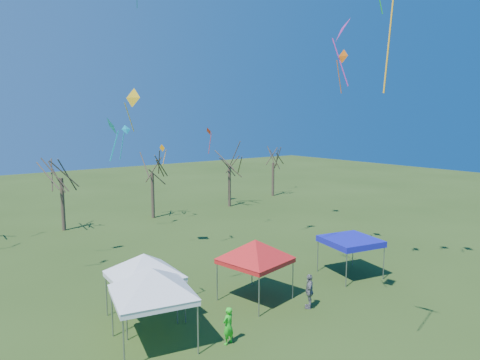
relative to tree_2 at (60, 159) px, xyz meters
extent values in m
plane|color=#2A4315|center=(2.37, -24.38, -6.29)|extent=(140.00, 140.00, 0.00)
cylinder|color=#3D2D21|center=(0.00, 0.00, -3.97)|extent=(0.32, 0.32, 4.64)
cylinder|color=#3D2D21|center=(8.40, -0.33, -4.05)|extent=(0.32, 0.32, 4.49)
cylinder|color=#3D2D21|center=(17.72, -0.38, -4.05)|extent=(0.32, 0.32, 4.47)
cylinder|color=#3D2D21|center=(26.09, 1.69, -4.17)|extent=(0.32, 0.32, 4.23)
cylinder|color=gray|center=(-4.23, -23.59, -5.22)|extent=(0.06, 0.06, 2.13)
cylinder|color=gray|center=(-3.57, -20.68, -5.22)|extent=(0.06, 0.06, 2.13)
cylinder|color=gray|center=(-1.32, -24.25, -5.22)|extent=(0.06, 0.06, 2.13)
cylinder|color=gray|center=(-0.66, -21.34, -5.22)|extent=(0.06, 0.06, 2.13)
cube|color=white|center=(-2.44, -22.46, -4.03)|extent=(3.83, 3.83, 0.26)
pyramid|color=white|center=(-2.44, -22.46, -2.83)|extent=(4.41, 4.41, 1.07)
cylinder|color=gray|center=(-3.19, -21.37, -5.27)|extent=(0.06, 0.06, 2.04)
cylinder|color=gray|center=(-3.03, -18.51, -5.27)|extent=(0.06, 0.06, 2.04)
cylinder|color=gray|center=(-0.33, -21.53, -5.27)|extent=(0.06, 0.06, 2.04)
cylinder|color=gray|center=(-0.17, -18.67, -5.27)|extent=(0.06, 0.06, 2.04)
cube|color=white|center=(-1.68, -20.02, -4.12)|extent=(3.23, 3.23, 0.25)
pyramid|color=white|center=(-1.68, -20.02, -2.98)|extent=(4.33, 4.33, 1.02)
cylinder|color=gray|center=(2.86, -23.18, -5.26)|extent=(0.06, 0.06, 2.06)
cylinder|color=gray|center=(2.33, -20.34, -5.26)|extent=(0.06, 0.06, 2.06)
cylinder|color=gray|center=(5.70, -22.64, -5.26)|extent=(0.06, 0.06, 2.06)
cylinder|color=gray|center=(5.16, -19.81, -5.26)|extent=(0.06, 0.06, 2.06)
cube|color=red|center=(4.01, -21.49, -4.11)|extent=(3.61, 3.61, 0.25)
pyramid|color=red|center=(4.01, -21.49, -2.95)|extent=(4.30, 4.30, 1.03)
cylinder|color=gray|center=(9.30, -23.36, -5.28)|extent=(0.06, 0.06, 2.02)
cylinder|color=gray|center=(9.91, -20.60, -5.28)|extent=(0.06, 0.06, 2.02)
cylinder|color=gray|center=(12.06, -23.97, -5.28)|extent=(0.06, 0.06, 2.02)
cylinder|color=gray|center=(12.67, -21.21, -5.28)|extent=(0.06, 0.06, 2.02)
cube|color=#1112AF|center=(10.99, -22.29, -4.15)|extent=(3.61, 3.61, 0.24)
cube|color=#1112AF|center=(10.99, -22.29, -3.97)|extent=(3.61, 3.61, 0.12)
imported|color=#25D321|center=(0.16, -24.32, -5.46)|extent=(0.68, 0.52, 1.66)
imported|color=slate|center=(5.57, -23.98, -5.39)|extent=(1.09, 1.02, 1.80)
cone|color=#DC590B|center=(12.56, -19.90, 7.40)|extent=(0.30, 0.92, 0.90)
cube|color=#DC590B|center=(12.59, -19.65, 6.12)|extent=(0.54, 0.10, 2.13)
cone|color=gold|center=(1.78, -11.45, 4.78)|extent=(0.74, 1.33, 1.29)
cube|color=gold|center=(1.66, -11.10, 3.50)|extent=(0.74, 0.30, 1.92)
cone|color=#0DB2CE|center=(4.26, -4.27, 2.55)|extent=(0.87, 0.49, 0.78)
cube|color=#0DB2CE|center=(3.83, -4.32, 1.19)|extent=(0.14, 0.91, 2.32)
cone|color=#CF2E9E|center=(4.18, -26.71, 6.96)|extent=(1.26, 1.27, 1.00)
cube|color=#CF2E9E|center=(4.42, -26.46, 5.70)|extent=(0.56, 0.54, 1.97)
cone|color=#0CAEBC|center=(-3.01, -20.17, 3.08)|extent=(0.56, 0.90, 0.78)
cube|color=#0CAEBC|center=(-3.04, -20.37, 2.22)|extent=(0.45, 0.10, 1.32)
cone|color=orange|center=(8.39, -2.65, 0.75)|extent=(0.35, 0.75, 0.73)
cube|color=orange|center=(8.45, -2.89, -0.15)|extent=(0.52, 0.17, 1.45)
cube|color=gold|center=(1.86, -30.46, 5.93)|extent=(0.54, 0.15, 3.57)
cone|color=red|center=(14.57, -1.13, 2.18)|extent=(0.49, 0.90, 0.82)
cube|color=red|center=(14.56, -1.30, 0.90)|extent=(0.39, 0.06, 2.11)
cube|color=green|center=(9.77, -24.52, 9.31)|extent=(0.32, 0.20, 1.12)
camera|label=1|loc=(-10.01, -38.40, 3.34)|focal=32.00mm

